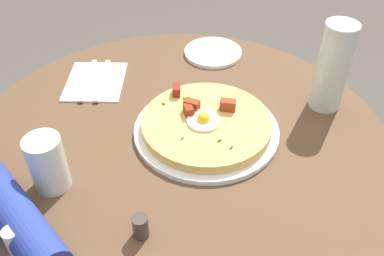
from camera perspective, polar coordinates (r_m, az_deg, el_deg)
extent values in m
cylinder|color=brown|center=(0.94, -1.90, -2.01)|extent=(0.92, 0.92, 0.03)
cylinder|color=#333338|center=(1.22, -1.51, -14.90)|extent=(0.11, 0.11, 0.71)
cylinder|color=navy|center=(0.80, -22.19, -10.91)|extent=(0.25, 0.21, 0.07)
cylinder|color=white|center=(0.94, 1.90, -0.27)|extent=(0.31, 0.31, 0.01)
cylinder|color=#DCB25E|center=(0.93, 1.92, 0.53)|extent=(0.28, 0.28, 0.02)
cylinder|color=white|center=(0.91, 1.52, 0.98)|extent=(0.07, 0.07, 0.01)
sphere|color=yellow|center=(0.91, 1.53, 1.27)|extent=(0.03, 0.03, 0.03)
cube|color=maroon|center=(0.94, -0.02, 3.06)|extent=(0.03, 0.04, 0.02)
cube|color=maroon|center=(0.93, -0.48, 2.40)|extent=(0.03, 0.02, 0.02)
cube|color=maroon|center=(0.99, -2.06, 5.04)|extent=(0.03, 0.02, 0.02)
cube|color=maroon|center=(0.94, 4.75, 3.04)|extent=(0.03, 0.04, 0.02)
cube|color=#387F2D|center=(0.92, -0.29, 1.27)|extent=(0.01, 0.01, 0.00)
cube|color=#387F2D|center=(0.96, -3.78, 3.28)|extent=(0.01, 0.01, 0.00)
cube|color=#387F2D|center=(0.97, -1.00, 3.98)|extent=(0.01, 0.01, 0.00)
cube|color=#387F2D|center=(0.87, -1.27, -1.31)|extent=(0.01, 0.01, 0.00)
cube|color=#387F2D|center=(0.85, 5.22, -2.52)|extent=(0.01, 0.01, 0.00)
cube|color=#387F2D|center=(0.87, 3.67, -1.59)|extent=(0.00, 0.01, 0.00)
cylinder|color=white|center=(1.20, 2.79, 9.95)|extent=(0.16, 0.16, 0.01)
cube|color=white|center=(1.12, -12.65, 6.03)|extent=(0.18, 0.16, 0.00)
cube|color=silver|center=(1.12, -13.59, 6.21)|extent=(0.18, 0.03, 0.00)
cube|color=silver|center=(1.11, -11.78, 6.23)|extent=(0.18, 0.03, 0.00)
cylinder|color=silver|center=(0.83, -18.56, -4.45)|extent=(0.07, 0.07, 0.11)
cylinder|color=silver|center=(1.00, 18.09, 7.66)|extent=(0.07, 0.07, 0.21)
cylinder|color=white|center=(0.77, -22.42, -13.79)|extent=(0.03, 0.03, 0.06)
cylinder|color=#3F3833|center=(0.75, -6.83, -12.80)|extent=(0.03, 0.03, 0.05)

